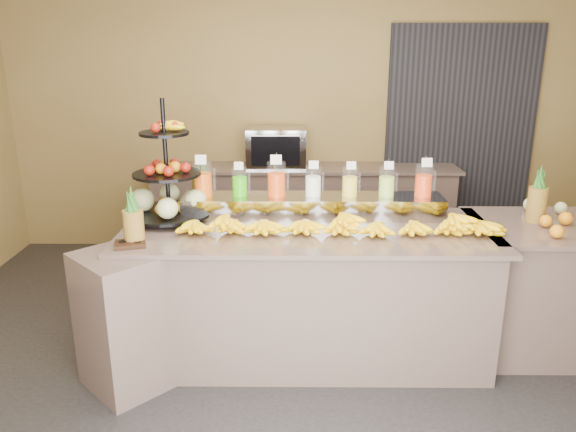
{
  "coord_description": "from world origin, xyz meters",
  "views": [
    {
      "loc": [
        -0.1,
        -3.28,
        2.14
      ],
      "look_at": [
        -0.13,
        0.3,
        1.02
      ],
      "focal_mm": 35.0,
      "sensor_mm": 36.0,
      "label": 1
    }
  ],
  "objects_px": {
    "banana_heap": "(338,222)",
    "right_fruit_pile": "(567,218)",
    "fruit_stand": "(173,190)",
    "pitcher_tray": "(313,206)",
    "condiment_caddy": "(130,244)",
    "oven_warmer": "(276,147)"
  },
  "relations": [
    {
      "from": "banana_heap",
      "to": "condiment_caddy",
      "type": "xyz_separation_m",
      "value": [
        -1.3,
        -0.29,
        -0.05
      ]
    },
    {
      "from": "condiment_caddy",
      "to": "oven_warmer",
      "type": "xyz_separation_m",
      "value": [
        0.83,
        2.3,
        0.18
      ]
    },
    {
      "from": "condiment_caddy",
      "to": "pitcher_tray",
      "type": "bearing_deg",
      "value": 28.78
    },
    {
      "from": "pitcher_tray",
      "to": "right_fruit_pile",
      "type": "bearing_deg",
      "value": -8.87
    },
    {
      "from": "fruit_stand",
      "to": "pitcher_tray",
      "type": "bearing_deg",
      "value": -2.08
    },
    {
      "from": "pitcher_tray",
      "to": "fruit_stand",
      "type": "xyz_separation_m",
      "value": [
        -0.98,
        -0.08,
        0.14
      ]
    },
    {
      "from": "fruit_stand",
      "to": "right_fruit_pile",
      "type": "distance_m",
      "value": 2.68
    },
    {
      "from": "oven_warmer",
      "to": "fruit_stand",
      "type": "bearing_deg",
      "value": -111.33
    },
    {
      "from": "pitcher_tray",
      "to": "condiment_caddy",
      "type": "distance_m",
      "value": 1.31
    },
    {
      "from": "banana_heap",
      "to": "oven_warmer",
      "type": "distance_m",
      "value": 2.07
    },
    {
      "from": "fruit_stand",
      "to": "right_fruit_pile",
      "type": "height_order",
      "value": "fruit_stand"
    },
    {
      "from": "condiment_caddy",
      "to": "oven_warmer",
      "type": "relative_size",
      "value": 0.32
    },
    {
      "from": "banana_heap",
      "to": "oven_warmer",
      "type": "xyz_separation_m",
      "value": [
        -0.47,
        2.01,
        0.13
      ]
    },
    {
      "from": "banana_heap",
      "to": "oven_warmer",
      "type": "bearing_deg",
      "value": 103.08
    },
    {
      "from": "banana_heap",
      "to": "right_fruit_pile",
      "type": "distance_m",
      "value": 1.54
    },
    {
      "from": "condiment_caddy",
      "to": "banana_heap",
      "type": "bearing_deg",
      "value": 12.38
    },
    {
      "from": "fruit_stand",
      "to": "oven_warmer",
      "type": "xyz_separation_m",
      "value": [
        0.66,
        1.75,
        -0.02
      ]
    },
    {
      "from": "right_fruit_pile",
      "to": "pitcher_tray",
      "type": "bearing_deg",
      "value": 171.13
    },
    {
      "from": "condiment_caddy",
      "to": "oven_warmer",
      "type": "height_order",
      "value": "oven_warmer"
    },
    {
      "from": "pitcher_tray",
      "to": "banana_heap",
      "type": "bearing_deg",
      "value": -65.57
    },
    {
      "from": "pitcher_tray",
      "to": "banana_heap",
      "type": "distance_m",
      "value": 0.38
    },
    {
      "from": "right_fruit_pile",
      "to": "oven_warmer",
      "type": "relative_size",
      "value": 0.8
    }
  ]
}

